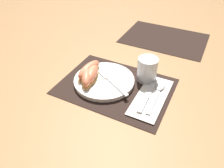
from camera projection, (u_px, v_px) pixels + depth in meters
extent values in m
plane|color=#A37547|center=(115.00, 87.00, 0.83)|extent=(3.00, 3.00, 0.00)
cube|color=black|center=(115.00, 86.00, 0.83)|extent=(0.42, 0.30, 0.00)
cube|color=black|center=(164.00, 38.00, 1.14)|extent=(0.42, 0.30, 0.00)
cylinder|color=white|center=(104.00, 81.00, 0.84)|extent=(0.23, 0.23, 0.02)
cylinder|color=silver|center=(147.00, 69.00, 0.83)|extent=(0.08, 0.08, 0.09)
cylinder|color=yellow|center=(146.00, 76.00, 0.85)|extent=(0.06, 0.06, 0.03)
cube|color=white|center=(152.00, 96.00, 0.78)|extent=(0.10, 0.24, 0.00)
cube|color=silver|center=(143.00, 104.00, 0.74)|extent=(0.02, 0.08, 0.01)
cube|color=silver|center=(151.00, 87.00, 0.81)|extent=(0.02, 0.12, 0.01)
cube|color=silver|center=(153.00, 102.00, 0.75)|extent=(0.02, 0.13, 0.01)
ellipsoid|color=silver|center=(160.00, 85.00, 0.82)|extent=(0.04, 0.07, 0.01)
cube|color=silver|center=(117.00, 86.00, 0.80)|extent=(0.11, 0.07, 0.00)
cube|color=silver|center=(103.00, 73.00, 0.86)|extent=(0.08, 0.06, 0.00)
ellipsoid|color=#F4DB84|center=(89.00, 73.00, 0.86)|extent=(0.05, 0.13, 0.01)
ellipsoid|color=#F4845B|center=(89.00, 70.00, 0.85)|extent=(0.05, 0.13, 0.05)
ellipsoid|color=#F4DB84|center=(92.00, 77.00, 0.84)|extent=(0.08, 0.12, 0.01)
ellipsoid|color=#F4845B|center=(92.00, 73.00, 0.83)|extent=(0.07, 0.12, 0.04)
ellipsoid|color=#F4DB84|center=(87.00, 80.00, 0.82)|extent=(0.09, 0.12, 0.01)
ellipsoid|color=#F4845B|center=(86.00, 76.00, 0.81)|extent=(0.09, 0.12, 0.05)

